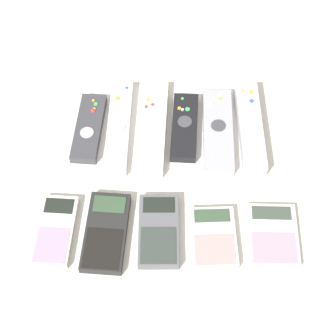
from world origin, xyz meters
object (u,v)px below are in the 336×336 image
remote_2 (151,127)px  calculator_2 (159,231)px  calculator_0 (55,231)px  calculator_3 (213,237)px  remote_1 (119,127)px  calculator_1 (106,232)px  calculator_4 (273,235)px  remote_4 (218,130)px  remote_5 (250,127)px  remote_0 (89,128)px  remote_3 (185,127)px

remote_2 → calculator_2: bearing=-82.9°
calculator_0 → calculator_2: (0.18, 0.00, 0.00)m
calculator_3 → calculator_0: bearing=175.3°
remote_1 → calculator_1: 0.22m
calculator_4 → calculator_0: bearing=-179.7°
remote_4 → remote_5: (0.06, 0.01, 0.00)m
calculator_4 → remote_5: bearing=96.9°
remote_0 → calculator_2: bearing=-53.7°
remote_5 → calculator_2: 0.28m
calculator_0 → calculator_1: bearing=1.5°
calculator_2 → calculator_3: (0.09, -0.01, -0.00)m
remote_1 → calculator_3: (0.17, -0.23, -0.00)m
remote_0 → calculator_1: remote_0 is taller
remote_4 → calculator_3: 0.23m
remote_2 → calculator_1: remote_2 is taller
remote_2 → calculator_1: 0.23m
remote_0 → remote_4: size_ratio=0.82×
remote_2 → calculator_0: bearing=-123.4°
remote_0 → calculator_0: (-0.04, -0.22, -0.00)m
calculator_0 → calculator_4: size_ratio=1.15×
remote_2 → remote_0: bearing=-176.6°
remote_2 → calculator_2: 0.22m
remote_4 → remote_5: remote_5 is taller
calculator_0 → calculator_3: same height
remote_5 → calculator_1: (-0.26, -0.22, -0.01)m
remote_5 → calculator_1: size_ratio=1.36×
remote_1 → calculator_3: bearing=-52.1°
remote_1 → calculator_2: size_ratio=1.58×
remote_4 → calculator_0: size_ratio=1.43×
remote_2 → calculator_0: (-0.16, -0.22, -0.00)m
remote_3 → remote_5: (0.13, -0.00, 0.00)m
remote_2 → calculator_4: size_ratio=1.88×
remote_0 → remote_4: bearing=3.0°
calculator_0 → calculator_1: calculator_1 is taller
calculator_2 → calculator_3: calculator_2 is taller
remote_4 → calculator_2: remote_4 is taller
remote_0 → remote_2: 0.12m
calculator_3 → calculator_4: size_ratio=0.99×
remote_2 → calculator_0: size_ratio=1.63×
remote_0 → remote_2: (0.12, 0.00, 0.00)m
calculator_1 → calculator_3: size_ratio=1.32×
remote_0 → remote_3: bearing=5.1°
calculator_2 → remote_3: bearing=77.7°
remote_2 → calculator_4: remote_2 is taller
remote_0 → remote_2: remote_2 is taller
calculator_0 → calculator_1: (0.09, -0.00, 0.00)m
remote_1 → remote_4: bearing=-0.9°
calculator_2 → calculator_4: size_ratio=1.17×
remote_4 → remote_5: bearing=5.6°
remote_1 → remote_5: remote_5 is taller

